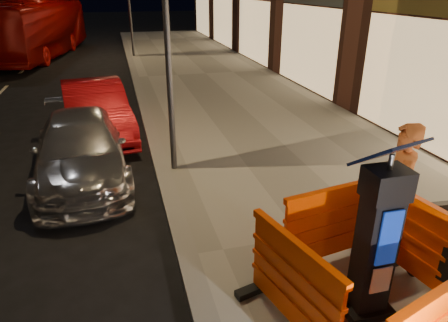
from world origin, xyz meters
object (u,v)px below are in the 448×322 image
object	(u,v)px
barrier_back	(329,226)
man	(397,191)
bus_doubledecker	(41,57)
barrier_bldgside	(441,257)
car_red	(99,136)
parking_kiosk	(377,237)
barrier_kerbside	(293,286)
car_silver	(85,176)

from	to	relation	value
barrier_back	man	size ratio (longest dim) A/B	0.76
bus_doubledecker	man	size ratio (longest dim) A/B	5.74
barrier_bldgside	man	distance (m)	1.04
barrier_bldgside	car_red	world-z (taller)	barrier_bldgside
parking_kiosk	bus_doubledecker	distance (m)	22.41
barrier_kerbside	car_red	size ratio (longest dim) A/B	0.35
car_silver	car_red	xyz separation A→B (m)	(0.23, 2.49, 0.00)
car_silver	barrier_kerbside	bearing A→B (deg)	-67.04
barrier_back	barrier_bldgside	bearing A→B (deg)	-54.48
car_red	bus_doubledecker	bearing A→B (deg)	95.89
car_silver	man	xyz separation A→B (m)	(4.39, -3.99, 1.12)
barrier_bldgside	barrier_back	bearing A→B (deg)	34.52
barrier_bldgside	car_silver	xyz separation A→B (m)	(-4.36, 4.96, -0.72)
car_red	bus_doubledecker	size ratio (longest dim) A/B	0.38
barrier_kerbside	barrier_bldgside	bearing A→B (deg)	-104.48
barrier_back	car_silver	bearing A→B (deg)	120.94
parking_kiosk	bus_doubledecker	xyz separation A→B (m)	(-6.53, 21.41, -1.18)
car_silver	bus_doubledecker	distance (m)	16.74
parking_kiosk	car_silver	distance (m)	6.13
barrier_kerbside	barrier_bldgside	xyz separation A→B (m)	(1.90, 0.00, 0.00)
barrier_bldgside	car_red	bearing A→B (deg)	18.54
car_red	bus_doubledecker	distance (m)	14.36
barrier_bldgside	car_silver	size ratio (longest dim) A/B	0.34
barrier_back	car_silver	size ratio (longest dim) A/B	0.34
barrier_back	man	bearing A→B (deg)	-8.67
barrier_back	car_red	size ratio (longest dim) A/B	0.35
barrier_kerbside	parking_kiosk	bearing A→B (deg)	-104.48
bus_doubledecker	barrier_bldgside	bearing A→B (deg)	-61.06
parking_kiosk	barrier_kerbside	xyz separation A→B (m)	(-0.95, 0.00, -0.46)
barrier_bldgside	car_red	distance (m)	8.54
barrier_kerbside	car_red	xyz separation A→B (m)	(-2.23, 7.44, -0.72)
barrier_bldgside	bus_doubledecker	xyz separation A→B (m)	(-7.48, 21.41, -0.72)
bus_doubledecker	man	distance (m)	21.81
car_red	parking_kiosk	bearing A→B (deg)	-74.48
car_red	man	xyz separation A→B (m)	(4.16, -6.48, 1.12)
parking_kiosk	car_silver	xyz separation A→B (m)	(-3.41, 4.96, -1.18)
barrier_kerbside	car_red	distance (m)	7.80
barrier_bldgside	man	size ratio (longest dim) A/B	0.76
parking_kiosk	car_red	world-z (taller)	parking_kiosk
bus_doubledecker	barrier_back	bearing A→B (deg)	-62.62
bus_doubledecker	parking_kiosk	bearing A→B (deg)	-63.36
car_silver	car_red	size ratio (longest dim) A/B	1.01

